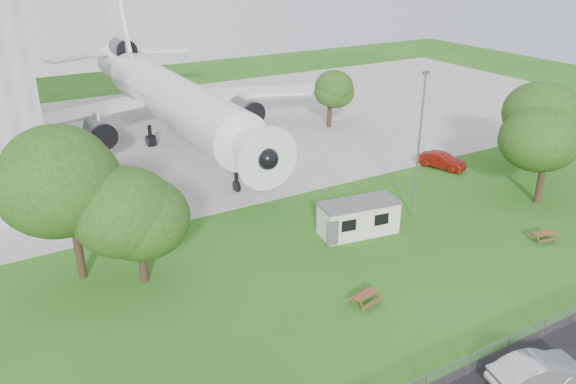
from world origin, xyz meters
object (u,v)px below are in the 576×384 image
airliner (169,95)px  picnic_east (542,241)px  car_centre_sedan (537,372)px  picnic_west (365,304)px  site_cabin (359,218)px

airliner → picnic_east: 41.40m
airliner → car_centre_sedan: bearing=-87.1°
picnic_west → picnic_east: 16.77m
airliner → picnic_east: size_ratio=26.52×
airliner → car_centre_sedan: (2.42, -47.61, -4.44)m
site_cabin → car_centre_sedan: 18.16m
picnic_west → picnic_east: (16.76, -0.22, 0.00)m
site_cabin → picnic_west: 9.75m
picnic_west → car_centre_sedan: (3.17, -10.02, 0.83)m
picnic_east → airliner: bearing=124.4°
site_cabin → picnic_east: 14.07m
picnic_west → picnic_east: size_ratio=1.00×
site_cabin → picnic_east: size_ratio=3.84×
airliner → site_cabin: (4.67, -29.59, -3.96)m
car_centre_sedan → site_cabin: bearing=4.8°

